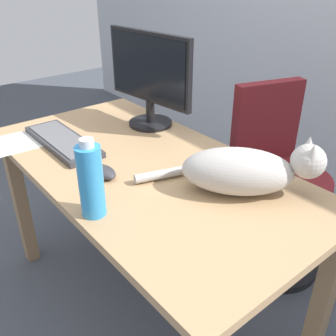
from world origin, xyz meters
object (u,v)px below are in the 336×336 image
object	(u,v)px
office_chair	(275,193)
monitor	(149,76)
cat	(245,170)
computer_mouse	(104,172)
keyboard	(63,141)
water_bottle	(91,181)

from	to	relation	value
office_chair	monitor	bearing A→B (deg)	-134.49
monitor	cat	xyz separation A→B (m)	(0.66, -0.11, -0.15)
office_chair	cat	bearing A→B (deg)	-67.53
office_chair	computer_mouse	distance (m)	0.94
monitor	office_chair	bearing A→B (deg)	45.51
monitor	keyboard	bearing A→B (deg)	-98.00
office_chair	keyboard	world-z (taller)	office_chair
cat	computer_mouse	xyz separation A→B (m)	(-0.37, -0.30, -0.06)
computer_mouse	water_bottle	distance (m)	0.24
keyboard	computer_mouse	world-z (taller)	computer_mouse
keyboard	water_bottle	size ratio (longest dim) A/B	1.79
computer_mouse	monitor	bearing A→B (deg)	124.46
monitor	water_bottle	distance (m)	0.73
monitor	water_bottle	xyz separation A→B (m)	(0.46, -0.55, -0.11)
monitor	water_bottle	size ratio (longest dim) A/B	1.95
computer_mouse	water_bottle	bearing A→B (deg)	-38.77
office_chair	computer_mouse	size ratio (longest dim) A/B	8.31
keyboard	monitor	bearing A→B (deg)	82.00
monitor	computer_mouse	size ratio (longest dim) A/B	4.36
office_chair	computer_mouse	world-z (taller)	office_chair
office_chair	computer_mouse	bearing A→B (deg)	-99.73
monitor	keyboard	distance (m)	0.47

